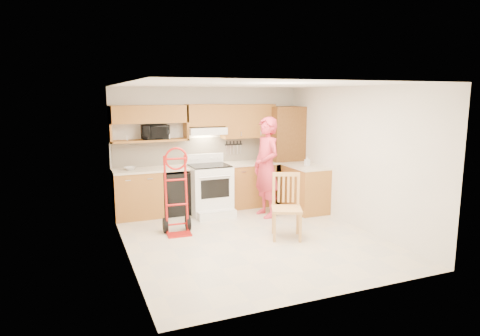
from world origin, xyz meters
TOP-DOWN VIEW (x-y plane):
  - floor at (0.00, 0.00)m, footprint 4.00×4.50m
  - ceiling at (0.00, 0.00)m, footprint 4.00×4.50m
  - wall_back at (0.00, 2.26)m, footprint 4.00×0.02m
  - wall_front at (0.00, -2.26)m, footprint 4.00×0.02m
  - wall_left at (-2.01, 0.00)m, footprint 0.02×4.50m
  - wall_right at (2.01, 0.00)m, footprint 0.02×4.50m
  - backsplash at (0.00, 2.23)m, footprint 3.92×0.03m
  - lower_cab_left at (-1.55, 1.95)m, footprint 0.90×0.60m
  - dishwasher at (-0.80, 1.95)m, footprint 0.60×0.60m
  - lower_cab_right at (0.83, 1.95)m, footprint 1.14×0.60m
  - countertop_left at (-1.25, 1.95)m, footprint 1.50×0.63m
  - countertop_right at (0.83, 1.95)m, footprint 1.14×0.63m
  - cab_return_right at (1.70, 1.15)m, footprint 0.60×1.00m
  - countertop_return at (1.70, 1.15)m, footprint 0.63×1.00m
  - pantry_tall at (1.65, 1.95)m, footprint 0.70×0.60m
  - upper_cab_left at (-1.25, 2.08)m, footprint 1.50×0.33m
  - upper_shelf_mw at (-1.25, 2.08)m, footprint 1.50×0.33m
  - upper_cab_center at (-0.12, 2.08)m, footprint 0.76×0.33m
  - upper_cab_right at (0.83, 2.08)m, footprint 1.14×0.33m
  - range_hood at (-0.12, 2.02)m, footprint 0.76×0.46m
  - knife_strip at (0.55, 2.21)m, footprint 0.40×0.05m
  - microwave at (-1.14, 2.08)m, footprint 0.52×0.35m
  - range at (-0.17, 1.63)m, footprint 0.79×1.04m
  - person at (0.79, 1.09)m, footprint 0.51×0.74m
  - hand_truck at (-1.07, 0.69)m, footprint 0.56×0.51m
  - dining_chair at (0.54, -0.21)m, footprint 0.65×0.67m
  - soap_bottle at (1.70, 1.09)m, footprint 0.10×0.10m
  - bowl at (-1.67, 1.95)m, footprint 0.26×0.26m

SIDE VIEW (x-z plane):
  - floor at x=0.00m, z-range -0.02..0.00m
  - dishwasher at x=-0.80m, z-range 0.00..0.85m
  - lower_cab_left at x=-1.55m, z-range 0.00..0.90m
  - lower_cab_right at x=0.83m, z-range 0.00..0.90m
  - cab_return_right at x=1.70m, z-range 0.00..0.90m
  - dining_chair at x=0.54m, z-range 0.00..1.07m
  - range at x=-0.17m, z-range 0.00..1.16m
  - hand_truck at x=-1.07m, z-range 0.00..1.34m
  - countertop_left at x=-1.25m, z-range 0.90..0.94m
  - countertop_right at x=0.83m, z-range 0.90..0.94m
  - countertop_return at x=1.70m, z-range 0.90..0.94m
  - bowl at x=-1.67m, z-range 0.94..0.99m
  - person at x=0.79m, z-range 0.00..1.94m
  - soap_bottle at x=1.70m, z-range 0.94..1.13m
  - pantry_tall at x=1.65m, z-range 0.00..2.10m
  - backsplash at x=0.00m, z-range 0.92..1.48m
  - knife_strip at x=0.55m, z-range 1.09..1.39m
  - wall_back at x=0.00m, z-range 0.00..2.50m
  - wall_front at x=0.00m, z-range 0.00..2.50m
  - wall_left at x=-2.01m, z-range 0.00..2.50m
  - wall_right at x=2.01m, z-range 0.00..2.50m
  - upper_shelf_mw at x=-1.25m, z-range 1.45..1.49m
  - range_hood at x=-0.12m, z-range 1.56..1.70m
  - microwave at x=-1.14m, z-range 1.49..1.77m
  - upper_cab_right at x=0.83m, z-range 1.45..2.15m
  - upper_cab_center at x=-0.12m, z-range 1.72..2.16m
  - upper_cab_left at x=-1.25m, z-range 1.81..2.15m
  - ceiling at x=0.00m, z-range 2.50..2.52m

